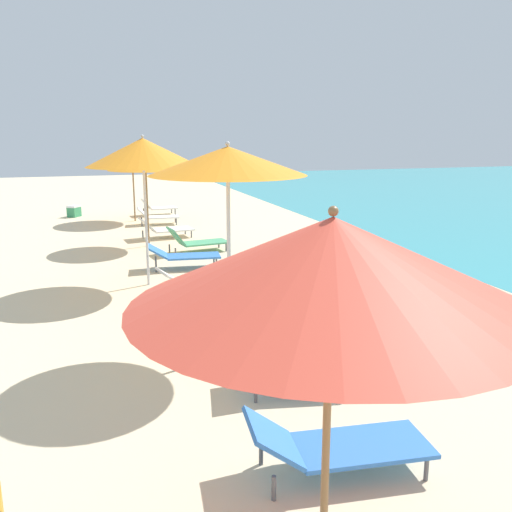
% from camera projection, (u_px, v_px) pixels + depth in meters
% --- Properties ---
extents(umbrella_second, '(2.34, 2.34, 2.52)m').
position_uv_depth(umbrella_second, '(332.00, 263.00, 3.11)').
color(umbrella_second, olive).
rests_on(umbrella_second, ground).
extents(lounger_second_shoreside, '(1.66, 0.77, 0.57)m').
position_uv_depth(lounger_second_shoreside, '(336.00, 444.00, 4.79)').
color(lounger_second_shoreside, blue).
rests_on(lounger_second_shoreside, ground).
extents(umbrella_third, '(1.99, 1.99, 2.81)m').
position_uv_depth(umbrella_third, '(228.00, 161.00, 6.86)').
color(umbrella_third, silver).
rests_on(umbrella_third, ground).
extents(lounger_third_shoreside, '(1.57, 0.89, 0.64)m').
position_uv_depth(lounger_third_shoreside, '(249.00, 309.00, 8.47)').
color(lounger_third_shoreside, white).
rests_on(lounger_third_shoreside, ground).
extents(lounger_third_inland, '(1.34, 0.88, 0.51)m').
position_uv_depth(lounger_third_inland, '(292.00, 367.00, 6.36)').
color(lounger_third_inland, blue).
rests_on(lounger_third_inland, ground).
extents(umbrella_fourth, '(2.12, 2.12, 2.87)m').
position_uv_depth(umbrella_fourth, '(143.00, 152.00, 10.24)').
color(umbrella_fourth, silver).
rests_on(umbrella_fourth, ground).
extents(lounger_fourth_shoreside, '(1.63, 0.76, 0.55)m').
position_uv_depth(lounger_fourth_shoreside, '(183.00, 255.00, 12.01)').
color(lounger_fourth_shoreside, blue).
rests_on(lounger_fourth_shoreside, ground).
extents(lounger_fourth_inland, '(1.56, 0.90, 0.52)m').
position_uv_depth(lounger_fourth_inland, '(198.00, 280.00, 10.14)').
color(lounger_fourth_inland, white).
rests_on(lounger_fourth_inland, ground).
extents(umbrella_fifth, '(1.90, 1.90, 2.49)m').
position_uv_depth(umbrella_fifth, '(145.00, 161.00, 13.95)').
color(umbrella_fifth, olive).
rests_on(umbrella_fifth, ground).
extents(lounger_fifth_shoreside, '(1.54, 0.85, 0.59)m').
position_uv_depth(lounger_fifth_shoreside, '(165.00, 228.00, 15.49)').
color(lounger_fifth_shoreside, white).
rests_on(lounger_fifth_shoreside, ground).
extents(lounger_fifth_inland, '(1.54, 0.79, 0.65)m').
position_uv_depth(lounger_fifth_inland, '(196.00, 241.00, 13.65)').
color(lounger_fifth_inland, '#4CA572').
rests_on(lounger_fifth_inland, ground).
extents(umbrella_farthest, '(2.16, 2.16, 2.53)m').
position_uv_depth(umbrella_farthest, '(132.00, 154.00, 17.98)').
color(umbrella_farthest, olive).
rests_on(umbrella_farthest, ground).
extents(lounger_farthest_shoreside, '(1.25, 0.74, 0.59)m').
position_uv_depth(lounger_farthest_shoreside, '(158.00, 207.00, 19.69)').
color(lounger_farthest_shoreside, white).
rests_on(lounger_farthest_shoreside, ground).
extents(lounger_farthest_inland, '(1.36, 0.72, 0.56)m').
position_uv_depth(lounger_farthest_inland, '(157.00, 216.00, 17.71)').
color(lounger_farthest_inland, white).
rests_on(lounger_farthest_inland, ground).
extents(cooler_box, '(0.51, 0.54, 0.40)m').
position_uv_depth(cooler_box, '(74.00, 211.00, 19.31)').
color(cooler_box, '#338C59').
rests_on(cooler_box, ground).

